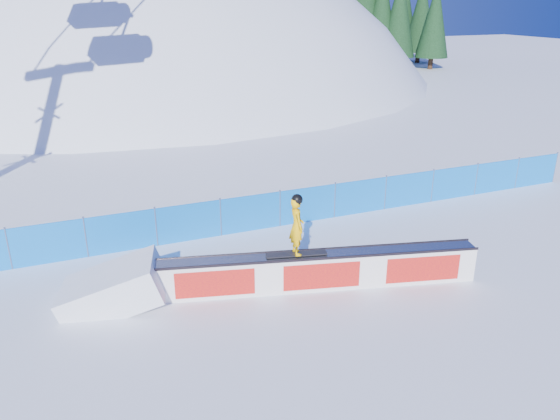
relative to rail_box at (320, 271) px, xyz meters
name	(u,v)px	position (x,y,z in m)	size (l,w,h in m)	color
ground	(380,282)	(1.62, -0.35, -0.49)	(160.00, 160.00, 0.00)	white
snow_hill	(152,254)	(1.62, 41.65, -18.49)	(64.00, 64.00, 64.00)	white
safety_fence	(308,205)	(1.62, 4.15, 0.12)	(22.05, 0.05, 1.30)	blue
rail_box	(320,271)	(0.00, 0.00, 0.00)	(8.11, 2.57, 0.99)	white
snow_ramp	(115,302)	(-4.98, 1.26, -0.49)	(2.38, 1.59, 0.89)	white
snowboarder	(297,225)	(-0.59, 0.15, 1.29)	(1.56, 0.64, 1.60)	black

